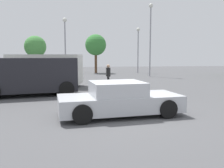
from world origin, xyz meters
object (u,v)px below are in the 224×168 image
Objects in this scene: van_white at (46,69)px; light_post_mid at (138,42)px; dog at (140,96)px; suv_dark at (31,75)px; light_post_far at (150,28)px; sedan_foreground at (119,100)px; pedestrian at (108,74)px; light_post_near at (65,37)px.

light_post_mid is at bearing 64.07° from van_white.
suv_dark reaches higher than dog.
dog is 15.08m from light_post_far.
sedan_foreground is 2.84m from dog.
sedan_foreground is 0.90× the size of suv_dark.
dog is 0.43× the size of pedestrian.
sedan_foreground is at bearing -61.92° from suv_dark.
light_post_mid is (5.61, 14.36, 2.99)m from pedestrian.
dog is 0.09× the size of light_post_far.
light_post_near is 1.07× the size of light_post_mid.
suv_dark is at bearing -83.38° from van_white.
light_post_far is at bearing 56.95° from pedestrian.
light_post_mid is 0.76× the size of light_post_far.
light_post_near reaches higher than van_white.
suv_dark is 12.97m from light_post_near.
dog is 0.12× the size of light_post_mid.
light_post_far is (8.76, -1.49, 0.80)m from light_post_near.
suv_dark is at bearing -153.89° from pedestrian.
dog is 4.95m from pedestrian.
light_post_near is at bearing 92.06° from sedan_foreground.
suv_dark is 19.66m from light_post_mid.
pedestrian is (-0.90, 4.82, 0.66)m from dog.
light_post_mid is at bearing 67.66° from pedestrian.
van_white is 9.38m from light_post_near.
light_post_far is (-0.12, -5.59, 1.03)m from light_post_mid.
suv_dark is (-3.96, 4.97, 0.54)m from sedan_foreground.
light_post_near reaches higher than suv_dark.
light_post_far is at bearing 37.50° from suv_dark.
van_white reaches higher than sedan_foreground.
pedestrian is 0.28× the size of light_post_mid.
light_post_far is (9.67, 7.37, 3.75)m from van_white.
pedestrian is at bearing 16.62° from suv_dark.
light_post_near is at bearing -89.16° from dog.
pedestrian is 0.26× the size of light_post_near.
light_post_far is at bearing 48.45° from van_white.
light_post_mid is at bearing 48.31° from suv_dark.
light_post_far is (5.49, 8.77, 4.02)m from pedestrian.
light_post_far is (6.00, 16.03, 4.39)m from sedan_foreground.
dog is at bearing -35.67° from suv_dark.
suv_dark is at bearing -121.19° from light_post_mid.
van_white is (-5.08, 6.22, 0.93)m from dog.
light_post_far is (9.96, 11.06, 3.85)m from suv_dark.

